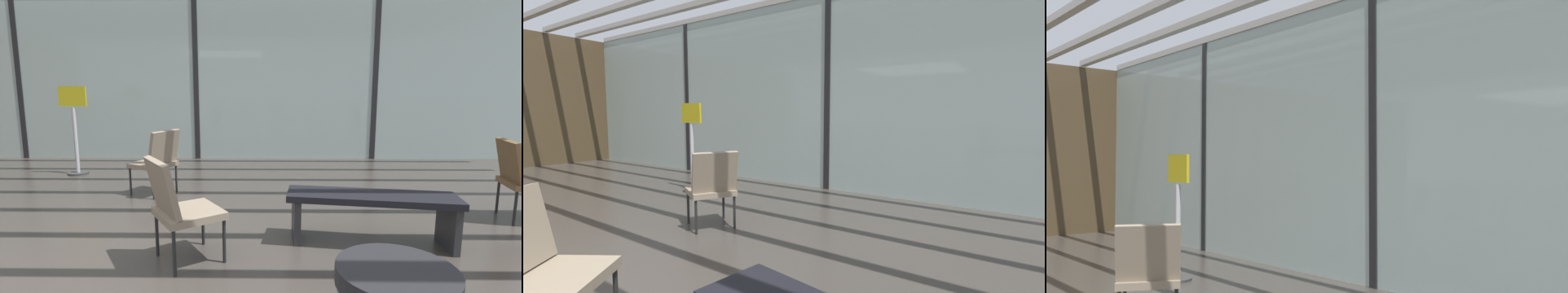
{
  "view_description": "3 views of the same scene",
  "coord_description": "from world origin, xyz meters",
  "views": [
    {
      "loc": [
        1.37,
        -2.15,
        1.42
      ],
      "look_at": [
        1.29,
        3.44,
        0.52
      ],
      "focal_mm": 25.41,
      "sensor_mm": 36.0,
      "label": 1
    },
    {
      "loc": [
        2.75,
        -0.03,
        1.27
      ],
      "look_at": [
        -1.38,
        5.88,
        0.59
      ],
      "focal_mm": 24.09,
      "sensor_mm": 36.0,
      "label": 2
    },
    {
      "loc": [
        4.09,
        0.63,
        1.32
      ],
      "look_at": [
        -0.4,
        4.56,
        1.52
      ],
      "focal_mm": 38.81,
      "sensor_mm": 36.0,
      "label": 3
    }
  ],
  "objects": [
    {
      "name": "lounge_chair_0",
      "position": [
        0.67,
        0.68,
        0.49
      ],
      "size": [
        0.7,
        0.69,
        0.87
      ],
      "rotation": [
        0.0,
        0.0,
        2.16
      ],
      "color": "#7F705B",
      "rests_on": "ground"
    },
    {
      "name": "lounge_chair_3",
      "position": [
        4.1,
        1.71,
        0.49
      ],
      "size": [
        0.6,
        0.57,
        0.87
      ],
      "rotation": [
        0.0,
        0.0,
        1.39
      ],
      "color": "brown",
      "rests_on": "ground"
    },
    {
      "name": "info_sign",
      "position": [
        -1.74,
        3.77,
        0.68
      ],
      "size": [
        0.44,
        0.32,
        1.44
      ],
      "color": "#333333",
      "rests_on": "ground"
    },
    {
      "name": "parked_airplane",
      "position": [
        -1.6,
        10.15,
        2.29
      ],
      "size": [
        11.27,
        4.57,
        4.57
      ],
      "color": "#B2BCD6",
      "rests_on": "ground"
    },
    {
      "name": "waiting_bench",
      "position": [
        2.32,
        1.06,
        0.36
      ],
      "size": [
        1.54,
        0.61,
        0.47
      ],
      "rotation": [
        0.0,
        0.0,
        -0.15
      ],
      "color": "black",
      "rests_on": "ground"
    },
    {
      "name": "glass_curtain_wall",
      "position": [
        0.0,
        5.2,
        1.61
      ],
      "size": [
        14.0,
        0.08,
        3.21
      ],
      "primitive_type": "cube",
      "color": "#A3B7B2",
      "rests_on": "ground"
    },
    {
      "name": "window_mullion_0",
      "position": [
        -3.5,
        5.2,
        1.61
      ],
      "size": [
        0.1,
        0.12,
        3.21
      ],
      "primitive_type": "cube",
      "color": "black",
      "rests_on": "ground"
    },
    {
      "name": "window_mullion_2",
      "position": [
        3.5,
        5.2,
        1.61
      ],
      "size": [
        0.1,
        0.12,
        3.21
      ],
      "primitive_type": "cube",
      "color": "black",
      "rests_on": "ground"
    },
    {
      "name": "lounge_chair_4",
      "position": [
        -0.06,
        2.62,
        0.49
      ],
      "size": [
        0.69,
        0.67,
        0.87
      ],
      "rotation": [
        0.0,
        0.0,
        4.21
      ],
      "color": "#7F705B",
      "rests_on": "ground"
    },
    {
      "name": "window_mullion_1",
      "position": [
        0.0,
        5.2,
        1.61
      ],
      "size": [
        0.1,
        0.12,
        3.21
      ],
      "primitive_type": "cube",
      "color": "black",
      "rests_on": "ground"
    }
  ]
}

